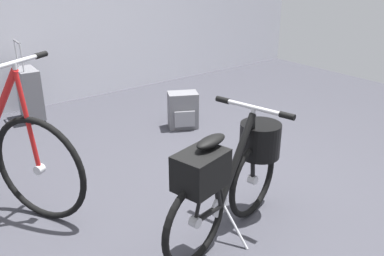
# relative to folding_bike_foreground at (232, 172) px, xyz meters

# --- Properties ---
(ground_plane) EXTENTS (7.58, 7.58, 0.00)m
(ground_plane) POSITION_rel_folding_bike_foreground_xyz_m (0.09, 0.19, -0.42)
(ground_plane) COLOR #38383F
(folding_bike_foreground) EXTENTS (1.10, 0.52, 0.79)m
(folding_bike_foreground) POSITION_rel_folding_bike_foreground_xyz_m (0.00, 0.00, 0.00)
(folding_bike_foreground) COLOR black
(folding_bike_foreground) RESTS_ON ground_plane
(rolling_suitcase) EXTENTS (0.20, 0.37, 0.83)m
(rolling_suitcase) POSITION_rel_folding_bike_foreground_xyz_m (-0.34, 2.72, -0.14)
(rolling_suitcase) COLOR slate
(rolling_suitcase) RESTS_ON ground_plane
(handbag_on_floor) EXTENTS (0.34, 0.31, 0.36)m
(handbag_on_floor) POSITION_rel_folding_bike_foreground_xyz_m (0.79, 1.56, -0.24)
(handbag_on_floor) COLOR slate
(handbag_on_floor) RESTS_ON ground_plane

